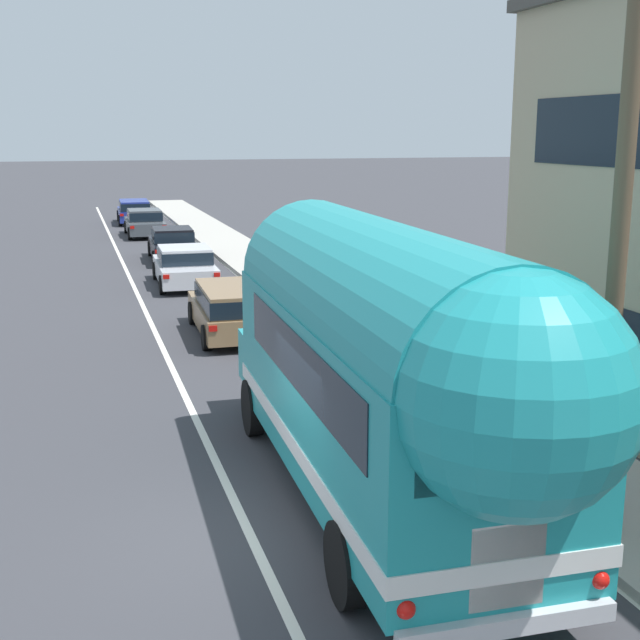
% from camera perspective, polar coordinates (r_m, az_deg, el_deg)
% --- Properties ---
extents(ground_plane, '(300.00, 300.00, 0.00)m').
position_cam_1_polar(ground_plane, '(11.72, -4.72, -14.29)').
color(ground_plane, '#38383D').
extents(lane_markings, '(4.04, 80.00, 0.01)m').
position_cam_1_polar(lane_markings, '(23.20, -6.56, -0.64)').
color(lane_markings, silver).
rests_on(lane_markings, ground).
extents(sidewalk_slab, '(2.53, 90.00, 0.15)m').
position_cam_1_polar(sidewalk_slab, '(22.13, 2.98, -1.03)').
color(sidewalk_slab, '#ADA89E').
rests_on(sidewalk_slab, ground).
extents(utility_pole, '(1.80, 0.24, 8.50)m').
position_cam_1_polar(utility_pole, '(11.49, 19.70, 7.53)').
color(utility_pole, brown).
rests_on(utility_pole, ground).
extents(painted_bus, '(2.80, 10.31, 4.12)m').
position_cam_1_polar(painted_bus, '(11.36, 4.66, -2.69)').
color(painted_bus, teal).
rests_on(painted_bus, ground).
extents(car_lead, '(2.09, 4.46, 1.37)m').
position_cam_1_polar(car_lead, '(22.26, -5.86, 0.89)').
color(car_lead, olive).
rests_on(car_lead, ground).
extents(car_second, '(2.11, 4.48, 1.37)m').
position_cam_1_polar(car_second, '(29.89, -9.11, 3.69)').
color(car_second, silver).
rests_on(car_second, ground).
extents(car_third, '(2.02, 4.51, 1.37)m').
position_cam_1_polar(car_third, '(35.85, -9.91, 5.13)').
color(car_third, black).
rests_on(car_third, ground).
extents(car_fourth, '(1.95, 4.49, 1.37)m').
position_cam_1_polar(car_fourth, '(44.62, -11.74, 6.51)').
color(car_fourth, '#474C51').
rests_on(car_fourth, ground).
extents(car_fifth, '(2.02, 4.35, 1.37)m').
position_cam_1_polar(car_fifth, '(50.80, -12.42, 7.26)').
color(car_fifth, navy).
rests_on(car_fifth, ground).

